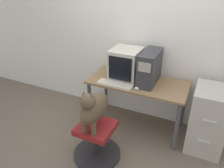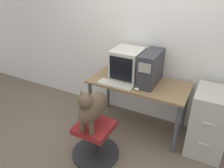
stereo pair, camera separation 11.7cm
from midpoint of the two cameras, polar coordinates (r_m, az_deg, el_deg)
ground_plane at (r=3.14m, az=5.13°, el=-14.00°), size 12.00×12.00×0.00m
wall_back at (r=3.11m, az=11.29°, el=12.55°), size 8.00×0.05×2.60m
desk at (r=3.01m, az=7.98°, el=-1.18°), size 1.33×0.62×0.74m
crt_monitor at (r=3.01m, az=5.11°, el=5.28°), size 0.39×0.42×0.41m
pc_tower at (r=2.88m, az=11.24°, el=4.08°), size 0.21×0.51×0.43m
keyboard at (r=2.86m, az=2.13°, el=-0.06°), size 0.47×0.15×0.03m
computer_mouse at (r=2.75m, az=7.71°, el=-1.33°), size 0.06×0.04×0.04m
office_chair at (r=2.77m, az=-3.16°, el=-14.76°), size 0.59×0.59×0.46m
dog at (r=2.43m, az=-3.88°, el=-6.08°), size 0.21×0.51×0.52m
filing_cabinet at (r=2.99m, az=25.04°, el=-9.09°), size 0.43×0.53×0.84m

